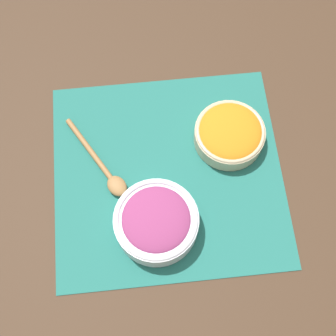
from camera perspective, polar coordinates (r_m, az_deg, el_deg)
name	(u,v)px	position (r m, az deg, el deg)	size (l,w,h in m)	color
ground_plane	(168,174)	(1.01, 0.00, -0.70)	(3.00, 3.00, 0.00)	#422D1E
placemat	(168,173)	(1.01, 0.00, -0.66)	(0.49, 0.47, 0.00)	#236B60
onion_bowl	(156,222)	(0.93, -1.43, -6.54)	(0.17, 0.17, 0.07)	silver
carrot_bowl	(230,133)	(1.02, 7.52, 4.19)	(0.15, 0.15, 0.06)	#C6B28E
wooden_spoon	(106,171)	(1.01, -7.58, -0.39)	(0.13, 0.20, 0.02)	#9E7042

